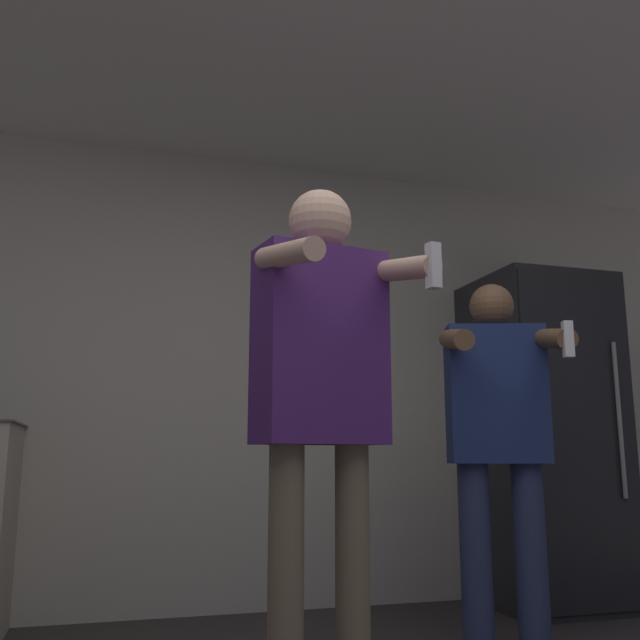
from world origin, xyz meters
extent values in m
cube|color=beige|center=(0.00, 2.69, 1.27)|extent=(7.00, 0.06, 2.55)
cube|color=silver|center=(0.00, 1.33, 2.57)|extent=(7.00, 3.18, 0.05)
cube|color=#262628|center=(1.72, 2.31, 0.93)|extent=(0.71, 0.70, 1.85)
cube|color=black|center=(1.72, 1.96, 0.93)|extent=(0.68, 0.01, 1.78)
cylinder|color=#99999E|center=(1.95, 1.93, 1.02)|extent=(0.02, 0.02, 0.83)
cylinder|color=#75664C|center=(-0.16, 0.88, 0.43)|extent=(0.11, 0.11, 0.85)
cylinder|color=#75664C|center=(0.06, 0.92, 0.43)|extent=(0.11, 0.11, 0.85)
cube|color=#4C236B|center=(-0.05, 0.90, 1.17)|extent=(0.45, 0.27, 0.64)
sphere|color=beige|center=(-0.05, 0.90, 1.60)|extent=(0.21, 0.21, 0.21)
cylinder|color=beige|center=(-0.21, 0.69, 1.41)|extent=(0.13, 0.38, 0.13)
cylinder|color=beige|center=(0.18, 0.76, 1.41)|extent=(0.13, 0.38, 0.13)
cube|color=white|center=(0.21, 0.58, 1.38)|extent=(0.04, 0.04, 0.14)
cylinder|color=navy|center=(0.81, 1.48, 0.39)|extent=(0.13, 0.13, 0.79)
cylinder|color=navy|center=(1.02, 1.41, 0.39)|extent=(0.13, 0.13, 0.79)
cube|color=navy|center=(0.92, 1.45, 1.08)|extent=(0.46, 0.32, 0.59)
sphere|color=brown|center=(0.92, 1.45, 1.48)|extent=(0.20, 0.20, 0.20)
cylinder|color=brown|center=(0.66, 1.32, 1.29)|extent=(0.21, 0.43, 0.15)
cylinder|color=brown|center=(1.04, 1.19, 1.29)|extent=(0.21, 0.43, 0.15)
cube|color=white|center=(0.97, 1.00, 1.26)|extent=(0.05, 0.05, 0.14)
camera|label=1|loc=(-0.71, -1.30, 0.81)|focal=40.00mm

